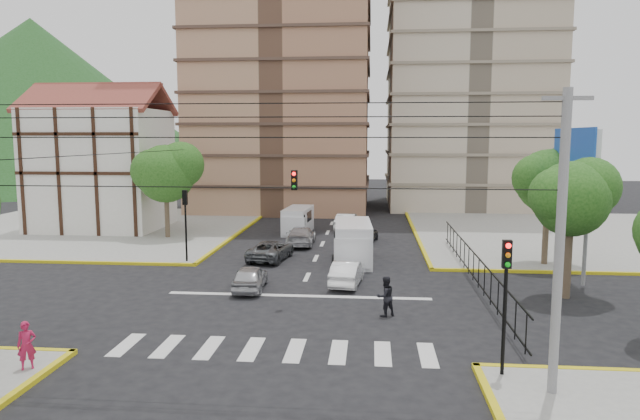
# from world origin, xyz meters

# --- Properties ---
(ground) EXTENTS (160.00, 160.00, 0.00)m
(ground) POSITION_xyz_m (0.00, 0.00, 0.00)
(ground) COLOR black
(ground) RESTS_ON ground
(sidewalk_nw) EXTENTS (26.00, 26.00, 0.15)m
(sidewalk_nw) POSITION_xyz_m (-20.00, 20.00, 0.07)
(sidewalk_nw) COLOR gray
(sidewalk_nw) RESTS_ON ground
(sidewalk_ne) EXTENTS (26.00, 26.00, 0.15)m
(sidewalk_ne) POSITION_xyz_m (20.00, 20.00, 0.07)
(sidewalk_ne) COLOR gray
(sidewalk_ne) RESTS_ON ground
(crosswalk_stripes) EXTENTS (12.00, 2.40, 0.01)m
(crosswalk_stripes) POSITION_xyz_m (0.00, -6.00, 0.01)
(crosswalk_stripes) COLOR silver
(crosswalk_stripes) RESTS_ON ground
(stop_line) EXTENTS (13.00, 0.40, 0.01)m
(stop_line) POSITION_xyz_m (0.00, 1.20, 0.01)
(stop_line) COLOR silver
(stop_line) RESTS_ON ground
(tudor_building) EXTENTS (10.80, 8.05, 12.23)m
(tudor_building) POSITION_xyz_m (-19.00, 20.00, 5.25)
(tudor_building) COLOR silver
(tudor_building) RESTS_ON ground
(distant_hill) EXTENTS (70.00, 70.00, 28.00)m
(distant_hill) POSITION_xyz_m (-55.00, 70.00, 14.00)
(distant_hill) COLOR #1F4A18
(distant_hill) RESTS_ON ground
(park_fence) EXTENTS (0.10, 22.50, 1.66)m
(park_fence) POSITION_xyz_m (9.00, 4.50, 0.00)
(park_fence) COLOR black
(park_fence) RESTS_ON ground
(billboard) EXTENTS (0.36, 6.20, 8.10)m
(billboard) POSITION_xyz_m (14.45, 6.00, 6.00)
(billboard) COLOR slate
(billboard) RESTS_ON ground
(tree_park_a) EXTENTS (4.41, 3.60, 6.83)m
(tree_park_a) POSITION_xyz_m (13.08, 2.01, 5.01)
(tree_park_a) COLOR #473828
(tree_park_a) RESTS_ON ground
(tree_park_c) EXTENTS (4.65, 3.80, 7.25)m
(tree_park_c) POSITION_xyz_m (14.09, 9.01, 5.34)
(tree_park_c) COLOR #473828
(tree_park_c) RESTS_ON ground
(tree_tudor) EXTENTS (5.39, 4.40, 7.43)m
(tree_tudor) POSITION_xyz_m (-11.90, 16.01, 5.22)
(tree_tudor) COLOR #473828
(tree_tudor) RESTS_ON ground
(traffic_light_se) EXTENTS (0.28, 0.22, 4.40)m
(traffic_light_se) POSITION_xyz_m (7.80, -7.80, 3.11)
(traffic_light_se) COLOR black
(traffic_light_se) RESTS_ON ground
(traffic_light_nw) EXTENTS (0.28, 0.22, 4.40)m
(traffic_light_nw) POSITION_xyz_m (-7.80, 7.80, 3.11)
(traffic_light_nw) COLOR black
(traffic_light_nw) RESTS_ON ground
(traffic_light_hanging) EXTENTS (18.00, 9.12, 0.92)m
(traffic_light_hanging) POSITION_xyz_m (0.00, -2.04, 5.90)
(traffic_light_hanging) COLOR black
(traffic_light_hanging) RESTS_ON ground
(utility_pole_se) EXTENTS (1.40, 0.28, 9.00)m
(utility_pole_se) POSITION_xyz_m (9.00, -9.00, 4.77)
(utility_pole_se) COLOR slate
(utility_pole_se) RESTS_ON ground
(van_right_lane) EXTENTS (2.49, 5.68, 2.51)m
(van_right_lane) POSITION_xyz_m (2.42, 8.82, 1.22)
(van_right_lane) COLOR silver
(van_right_lane) RESTS_ON ground
(van_left_lane) EXTENTS (2.16, 4.75, 2.09)m
(van_left_lane) POSITION_xyz_m (-2.38, 19.28, 1.01)
(van_left_lane) COLOR silver
(van_left_lane) RESTS_ON ground
(car_silver_front_left) EXTENTS (1.68, 3.81, 1.28)m
(car_silver_front_left) POSITION_xyz_m (-2.60, 2.14, 0.64)
(car_silver_front_left) COLOR #B3B3B8
(car_silver_front_left) RESTS_ON ground
(car_white_front_right) EXTENTS (1.81, 4.08, 1.30)m
(car_white_front_right) POSITION_xyz_m (2.30, 3.60, 0.65)
(car_white_front_right) COLOR white
(car_white_front_right) RESTS_ON ground
(car_grey_mid_left) EXTENTS (2.71, 4.76, 1.25)m
(car_grey_mid_left) POSITION_xyz_m (-2.80, 9.29, 0.63)
(car_grey_mid_left) COLOR #5A5E62
(car_grey_mid_left) RESTS_ON ground
(car_silver_rear_left) EXTENTS (1.97, 4.66, 1.34)m
(car_silver_rear_left) POSITION_xyz_m (-1.49, 14.45, 0.67)
(car_silver_rear_left) COLOR #AEAEB3
(car_silver_rear_left) RESTS_ON ground
(car_darkgrey_mid_right) EXTENTS (2.13, 4.02, 1.30)m
(car_darkgrey_mid_right) POSITION_xyz_m (3.12, 15.92, 0.65)
(car_darkgrey_mid_right) COLOR black
(car_darkgrey_mid_right) RESTS_ON ground
(car_white_rear_right) EXTENTS (2.06, 4.47, 1.42)m
(car_white_rear_right) POSITION_xyz_m (1.53, 21.45, 0.71)
(car_white_rear_right) COLOR white
(car_white_rear_right) RESTS_ON ground
(pedestrian_sw_corner) EXTENTS (0.70, 0.63, 1.61)m
(pedestrian_sw_corner) POSITION_xyz_m (-7.73, -8.77, 0.95)
(pedestrian_sw_corner) COLOR #B41B46
(pedestrian_sw_corner) RESTS_ON sidewalk_sw
(pedestrian_crosswalk) EXTENTS (1.09, 1.03, 1.77)m
(pedestrian_crosswalk) POSITION_xyz_m (4.18, -1.62, 0.88)
(pedestrian_crosswalk) COLOR black
(pedestrian_crosswalk) RESTS_ON ground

